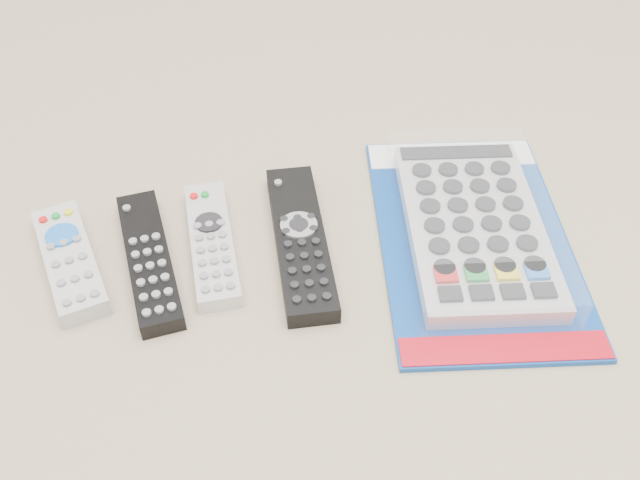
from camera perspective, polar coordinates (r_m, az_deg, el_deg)
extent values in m
plane|color=tan|center=(0.78, -3.70, -0.20)|extent=(5.00, 5.00, 0.00)
cube|color=#A6A6A8|center=(0.79, -19.37, -1.59)|extent=(0.08, 0.17, 0.02)
cylinder|color=blue|center=(0.81, -19.97, 0.38)|extent=(0.04, 0.04, 0.00)
cube|color=black|center=(0.77, -13.52, -1.49)|extent=(0.06, 0.20, 0.02)
cube|color=#BBBBC0|center=(0.78, -8.65, -0.21)|extent=(0.05, 0.18, 0.02)
cylinder|color=black|center=(0.79, -8.89, 1.41)|extent=(0.03, 0.03, 0.00)
cube|color=black|center=(0.77, -1.59, -0.01)|extent=(0.08, 0.23, 0.02)
cylinder|color=silver|center=(0.77, -1.71, 1.20)|extent=(0.04, 0.04, 0.00)
cube|color=navy|center=(0.80, 12.14, 0.10)|extent=(0.27, 0.37, 0.01)
cube|color=white|center=(0.90, 10.40, 6.72)|extent=(0.21, 0.09, 0.00)
cube|color=#B20C1A|center=(0.70, 14.60, -8.39)|extent=(0.20, 0.07, 0.00)
cube|color=#BBBBC0|center=(0.79, 12.22, 1.04)|extent=(0.19, 0.28, 0.02)
cube|color=white|center=(0.79, 12.32, 1.52)|extent=(0.21, 0.30, 0.04)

